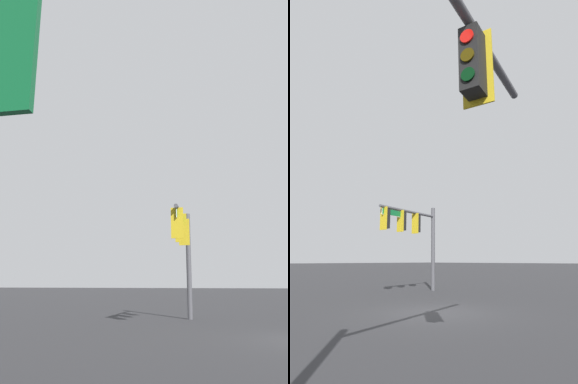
% 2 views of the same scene
% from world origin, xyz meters
% --- Properties ---
extents(ground_plane, '(400.00, 400.00, 0.00)m').
position_xyz_m(ground_plane, '(0.00, 0.00, 0.00)').
color(ground_plane, '#2D2D30').
extents(signal_pole_near, '(5.28, 1.18, 5.53)m').
position_xyz_m(signal_pole_near, '(-4.12, -5.72, 3.83)').
color(signal_pole_near, '#47474C').
rests_on(signal_pole_near, ground_plane).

